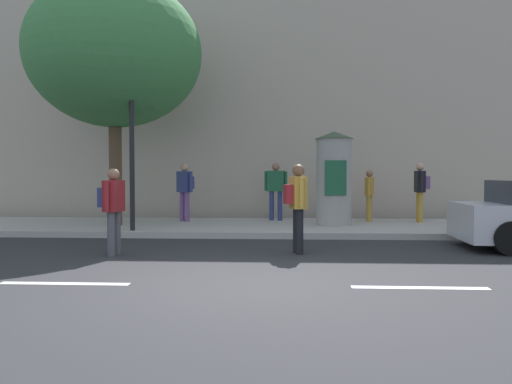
{
  "coord_description": "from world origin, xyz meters",
  "views": [
    {
      "loc": [
        0.61,
        -6.89,
        1.5
      ],
      "look_at": [
        0.12,
        2.0,
        1.2
      ],
      "focal_mm": 36.33,
      "sensor_mm": 36.0,
      "label": 1
    }
  ],
  "objects": [
    {
      "name": "ground_plane",
      "position": [
        0.0,
        0.0,
        0.0
      ],
      "size": [
        80.0,
        80.0,
        0.0
      ],
      "primitive_type": "plane",
      "color": "#2B2B2D"
    },
    {
      "name": "street_tree",
      "position": [
        -3.86,
        6.6,
        4.68
      ],
      "size": [
        4.58,
        4.58,
        6.49
      ],
      "color": "brown",
      "rests_on": "sidewalk_curb"
    },
    {
      "name": "pedestrian_in_light_jacket",
      "position": [
        3.04,
        8.03,
        0.99
      ],
      "size": [
        0.33,
        0.55,
        1.47
      ],
      "color": "#B78C33",
      "rests_on": "sidewalk_curb"
    },
    {
      "name": "pedestrian_with_bag",
      "position": [
        -2.56,
        2.5,
        0.96
      ],
      "size": [
        0.43,
        0.63,
        1.61
      ],
      "color": "#4C4C51",
      "rests_on": "ground_plane"
    },
    {
      "name": "poster_column",
      "position": [
        1.92,
        6.91,
        1.41
      ],
      "size": [
        1.02,
        1.02,
        2.49
      ],
      "color": "#9E9B93",
      "rests_on": "sidewalk_curb"
    },
    {
      "name": "pedestrian_tallest",
      "position": [
        4.43,
        7.86,
        1.14
      ],
      "size": [
        0.39,
        0.58,
        1.67
      ],
      "color": "#B78C33",
      "rests_on": "sidewalk_curb"
    },
    {
      "name": "traffic_light",
      "position": [
        -3.04,
        5.24,
        2.93
      ],
      "size": [
        0.24,
        0.45,
        4.12
      ],
      "color": "black",
      "rests_on": "sidewalk_curb"
    },
    {
      "name": "pedestrian_in_red_top",
      "position": [
        -2.23,
        7.79,
        1.14
      ],
      "size": [
        0.52,
        0.51,
        1.66
      ],
      "color": "#724C84",
      "rests_on": "sidewalk_curb"
    },
    {
      "name": "sidewalk_curb",
      "position": [
        0.0,
        7.0,
        0.07
      ],
      "size": [
        36.0,
        4.0,
        0.15
      ],
      "primitive_type": "cube",
      "color": "#B2ADA3",
      "rests_on": "ground_plane"
    },
    {
      "name": "building_backdrop",
      "position": [
        0.0,
        12.0,
        4.31
      ],
      "size": [
        36.0,
        5.0,
        8.63
      ],
      "primitive_type": "cube",
      "color": "#B7A893",
      "rests_on": "ground_plane"
    },
    {
      "name": "pedestrian_with_backpack",
      "position": [
        0.36,
        8.21,
        1.15
      ],
      "size": [
        0.67,
        0.29,
        1.68
      ],
      "color": "navy",
      "rests_on": "sidewalk_curb"
    },
    {
      "name": "lane_markings",
      "position": [
        -0.0,
        0.0,
        0.0
      ],
      "size": [
        25.8,
        0.16,
        0.01
      ],
      "color": "silver",
      "rests_on": "ground_plane"
    },
    {
      "name": "pedestrian_near_pole",
      "position": [
        0.85,
        2.88,
        1.01
      ],
      "size": [
        0.45,
        0.62,
        1.69
      ],
      "color": "black",
      "rests_on": "ground_plane"
    }
  ]
}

